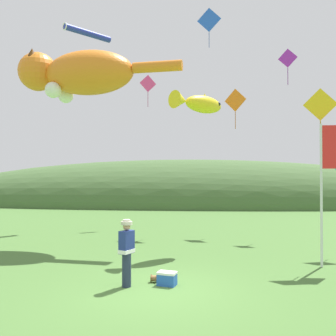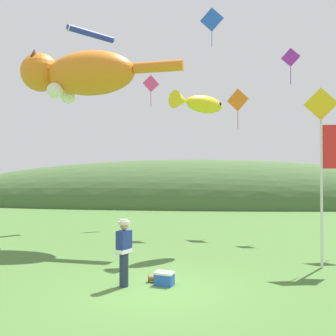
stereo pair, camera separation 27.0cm
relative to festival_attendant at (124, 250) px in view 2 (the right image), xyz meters
name	(u,v)px [view 2 (the right image)]	position (x,y,z in m)	size (l,w,h in m)	color
ground_plane	(153,291)	(0.81, -0.27, -0.95)	(120.00, 120.00, 0.00)	#477033
distant_hill_ridge	(191,205)	(0.81, 27.02, -0.95)	(54.24, 12.73, 8.88)	#426033
festival_attendant	(124,250)	(0.00, 0.00, 0.00)	(0.42, 0.49, 1.77)	#232D47
kite_spool	(152,278)	(0.68, 0.46, -0.84)	(0.17, 0.22, 0.22)	olive
picnic_cooler	(164,279)	(1.06, 0.21, -0.77)	(0.56, 0.45, 0.36)	blue
festival_banner_pole	(326,173)	(6.01, 2.58, 2.07)	(0.66, 0.08, 4.61)	silver
kite_giant_cat	(80,74)	(-3.41, 6.37, 6.49)	(7.51, 2.63, 2.29)	orange
kite_fish_windsock	(199,103)	(1.94, 5.00, 4.83)	(2.30, 2.35, 0.80)	yellow
kite_tube_streamer	(91,34)	(-4.52, 11.50, 10.29)	(2.32, 2.55, 0.44)	#2633A5
kite_diamond_pink	(151,84)	(-1.09, 12.61, 7.52)	(0.96, 0.46, 1.95)	#E53F8C
kite_diamond_gold	(321,105)	(5.99, 3.02, 4.34)	(1.08, 0.23, 2.00)	yellow
kite_diamond_blue	(212,20)	(2.57, 11.55, 10.86)	(1.36, 0.33, 2.29)	blue
kite_diamond_orange	(238,100)	(3.87, 9.84, 5.88)	(1.07, 0.59, 2.11)	orange
kite_diamond_violet	(291,58)	(6.51, 9.62, 7.95)	(0.91, 0.37, 1.87)	purple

